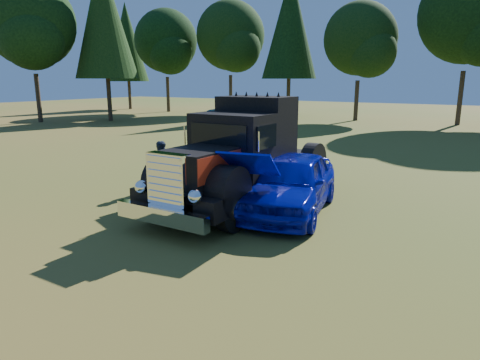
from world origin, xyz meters
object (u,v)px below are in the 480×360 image
hotrod_coupe (292,183)px  spectator_far (163,166)px  diamond_t_truck (241,160)px  distant_teal_car (226,112)px  spectator_near (202,166)px

hotrod_coupe → spectator_far: 4.48m
diamond_t_truck → hotrod_coupe: size_ratio=1.46×
diamond_t_truck → distant_teal_car: size_ratio=1.95×
spectator_far → hotrod_coupe: bearing=-79.1°
spectator_near → distant_teal_car: 26.44m
spectator_near → distant_teal_car: size_ratio=0.45×
spectator_near → distant_teal_car: (-14.08, 22.38, -0.22)m
diamond_t_truck → spectator_far: size_ratio=4.51×
spectator_near → hotrod_coupe: bearing=-70.7°
hotrod_coupe → spectator_near: hotrod_coupe is taller
hotrod_coupe → distant_teal_car: (-17.34, 22.79, -0.19)m
diamond_t_truck → spectator_far: 2.96m
diamond_t_truck → hotrod_coupe: 1.63m
spectator_near → spectator_far: bearing=137.2°
hotrod_coupe → distant_teal_car: size_ratio=1.34×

